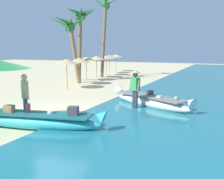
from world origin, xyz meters
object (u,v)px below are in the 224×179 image
object	(u,v)px
boat_white_midground	(151,101)
palm_tree_tall_inland	(81,21)
person_tourist_customer	(25,95)
boat_cyan_foreground	(34,120)
person_vendor_hatted	(135,87)
palm_tree_leaning_seaward	(105,14)
palm_tree_mid_cluster	(70,28)

from	to	relation	value
boat_white_midground	palm_tree_tall_inland	xyz separation A→B (m)	(-7.88, 7.48, 4.37)
boat_white_midground	palm_tree_tall_inland	distance (m)	11.71
palm_tree_tall_inland	person_tourist_customer	bearing A→B (deg)	-68.58
boat_cyan_foreground	person_tourist_customer	size ratio (longest dim) A/B	2.84
boat_cyan_foreground	person_vendor_hatted	xyz separation A→B (m)	(2.08, 3.77, 0.70)
palm_tree_leaning_seaward	palm_tree_mid_cluster	world-z (taller)	palm_tree_leaning_seaward
person_vendor_hatted	palm_tree_leaning_seaward	size ratio (longest dim) A/B	0.24
boat_white_midground	person_tourist_customer	xyz separation A→B (m)	(-3.41, -3.92, 0.66)
boat_white_midground	palm_tree_leaning_seaward	distance (m)	13.51
person_vendor_hatted	palm_tree_mid_cluster	size ratio (longest dim) A/B	0.34
person_tourist_customer	palm_tree_mid_cluster	bearing A→B (deg)	114.35
palm_tree_tall_inland	palm_tree_leaning_seaward	bearing A→B (deg)	74.21
palm_tree_leaning_seaward	person_tourist_customer	bearing A→B (deg)	-75.45
boat_cyan_foreground	person_vendor_hatted	distance (m)	4.36
boat_cyan_foreground	palm_tree_leaning_seaward	distance (m)	16.29
person_vendor_hatted	person_tourist_customer	size ratio (longest dim) A/B	1.01
boat_cyan_foreground	person_tourist_customer	xyz separation A→B (m)	(-0.86, 0.58, 0.66)
boat_white_midground	person_vendor_hatted	bearing A→B (deg)	-122.69
person_vendor_hatted	person_tourist_customer	bearing A→B (deg)	-132.64
boat_cyan_foreground	palm_tree_mid_cluster	bearing A→B (deg)	117.03
palm_tree_tall_inland	palm_tree_leaning_seaward	distance (m)	3.01
person_vendor_hatted	palm_tree_leaning_seaward	xyz separation A→B (m)	(-6.62, 11.00, 4.47)
person_tourist_customer	palm_tree_leaning_seaward	world-z (taller)	palm_tree_leaning_seaward
palm_tree_tall_inland	palm_tree_leaning_seaward	world-z (taller)	palm_tree_leaning_seaward
person_vendor_hatted	palm_tree_tall_inland	xyz separation A→B (m)	(-7.41, 8.21, 3.67)
boat_white_midground	boat_cyan_foreground	bearing A→B (deg)	-119.51
palm_tree_mid_cluster	boat_cyan_foreground	bearing A→B (deg)	-62.97
palm_tree_leaning_seaward	palm_tree_mid_cluster	size ratio (longest dim) A/B	1.40
palm_tree_mid_cluster	palm_tree_leaning_seaward	bearing A→B (deg)	79.58
palm_tree_tall_inland	palm_tree_mid_cluster	world-z (taller)	palm_tree_tall_inland
person_vendor_hatted	palm_tree_leaning_seaward	bearing A→B (deg)	121.06
palm_tree_leaning_seaward	person_vendor_hatted	bearing A→B (deg)	-58.94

